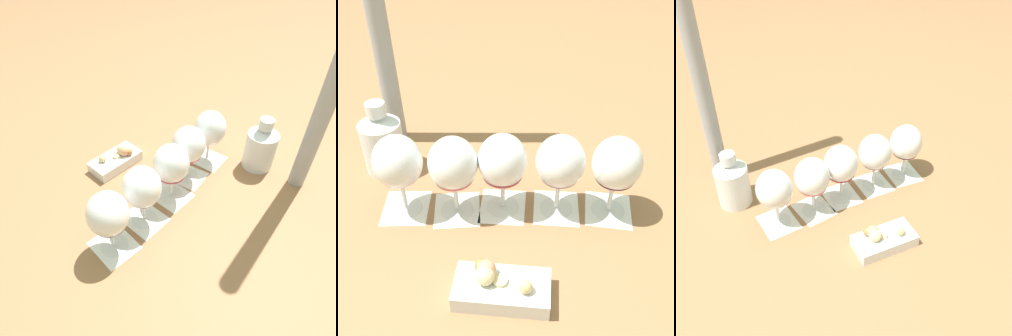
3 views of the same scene
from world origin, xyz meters
The scene contains 13 objects.
ground_plane centered at (0.00, 0.00, 0.00)m, with size 8.00×8.00×0.00m, color #936642.
tasting_card_0 centered at (-0.21, -0.05, 0.00)m, with size 0.12×0.13×0.00m.
tasting_card_1 centered at (-0.10, -0.03, 0.00)m, with size 0.13×0.14×0.00m.
tasting_card_2 centered at (-0.01, 0.01, 0.00)m, with size 0.12×0.13×0.00m.
tasting_card_3 centered at (0.10, 0.03, 0.00)m, with size 0.11×0.12×0.00m.
tasting_card_4 centered at (0.21, 0.06, 0.00)m, with size 0.11×0.12×0.00m.
wine_glass_0 centered at (-0.21, -0.05, 0.12)m, with size 0.10×0.10×0.18m.
wine_glass_1 centered at (-0.10, -0.03, 0.12)m, with size 0.10×0.10×0.18m.
wine_glass_2 centered at (-0.01, 0.01, 0.12)m, with size 0.10×0.10×0.18m.
wine_glass_3 centered at (0.10, 0.03, 0.12)m, with size 0.10×0.10×0.18m.
wine_glass_4 centered at (0.21, 0.06, 0.12)m, with size 0.10×0.10×0.18m.
ceramic_vase centered at (-0.32, 0.07, 0.08)m, with size 0.10×0.10×0.18m.
snack_dish centered at (0.05, -0.21, 0.02)m, with size 0.18×0.11×0.07m.
Camera 2 is at (0.18, -0.64, 0.63)m, focal length 45.00 mm.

